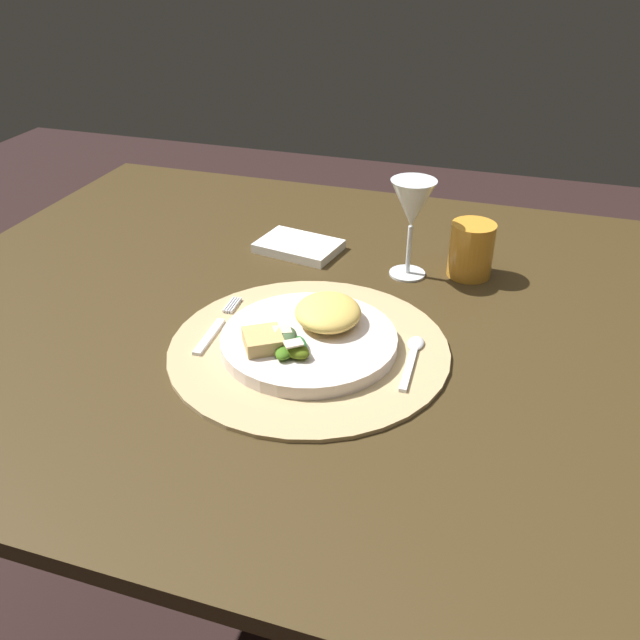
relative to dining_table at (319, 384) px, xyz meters
name	(u,v)px	position (x,y,z in m)	size (l,w,h in m)	color
ground_plane	(319,619)	(0.00, 0.00, -0.61)	(6.00, 6.00, 0.00)	black
dining_table	(319,384)	(0.00, 0.00, 0.00)	(1.32, 1.05, 0.76)	#392B14
placemat	(309,348)	(0.02, -0.11, 0.15)	(0.39, 0.39, 0.01)	tan
dinner_plate	(309,341)	(0.02, -0.11, 0.16)	(0.24, 0.24, 0.02)	silver
pasta_serving	(328,312)	(0.04, -0.07, 0.18)	(0.10, 0.09, 0.03)	#E9C05A
salad_greens	(291,345)	(0.01, -0.16, 0.18)	(0.07, 0.07, 0.02)	#4A6010
bread_piece	(263,340)	(-0.03, -0.16, 0.18)	(0.05, 0.05, 0.02)	tan
fork	(216,327)	(-0.12, -0.11, 0.15)	(0.02, 0.16, 0.00)	silver
spoon	(413,354)	(0.16, -0.09, 0.15)	(0.02, 0.13, 0.01)	silver
napkin	(299,246)	(-0.10, 0.19, 0.15)	(0.14, 0.10, 0.02)	white
wine_glass	(412,207)	(0.10, 0.15, 0.26)	(0.07, 0.07, 0.16)	silver
amber_tumbler	(471,250)	(0.20, 0.19, 0.19)	(0.07, 0.07, 0.09)	orange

